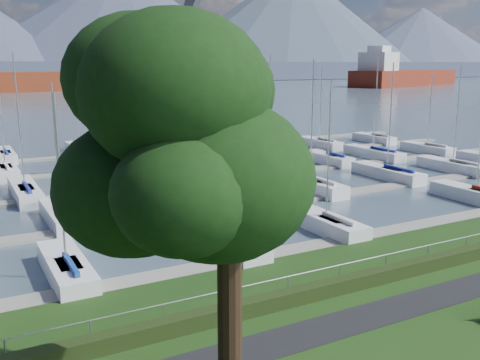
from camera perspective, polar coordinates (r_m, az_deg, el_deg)
path at (r=25.66m, az=16.64°, el=-12.90°), size 160.00×2.00×0.04m
hedge at (r=27.23m, az=12.77°, el=-10.39°), size 80.00×0.70×0.70m
fence at (r=27.20m, az=12.30°, el=-8.47°), size 80.00×0.04×0.04m
docks at (r=49.37m, az=-7.78°, el=-0.61°), size 90.00×41.60×0.25m
tree at (r=14.10m, az=-6.37°, el=4.28°), size 6.68×7.38×12.40m
crane at (r=50.34m, az=-6.76°, el=6.07°), size 7.70×12.93×22.35m
cargo_ship_mid at (r=237.75m, az=-20.80°, el=9.76°), size 112.44×30.53×21.50m
cargo_ship_east at (r=287.93m, az=16.86°, el=10.40°), size 81.23×40.82×21.50m
sailboat_fleet at (r=52.07m, az=-11.70°, el=6.15°), size 75.42×49.67×13.07m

